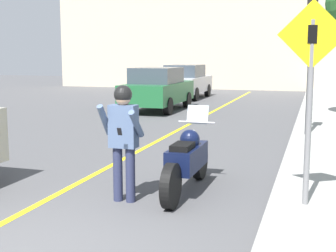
{
  "coord_description": "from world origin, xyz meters",
  "views": [
    {
      "loc": [
        3.18,
        -3.91,
        2.14
      ],
      "look_at": [
        0.91,
        3.21,
        1.01
      ],
      "focal_mm": 50.0,
      "sensor_mm": 36.0,
      "label": 1
    }
  ],
  "objects_px": {
    "crossing_sign": "(310,84)",
    "parked_car_green": "(158,89)",
    "person_biker": "(123,131)",
    "parked_car_silver": "(186,81)",
    "traffic_light": "(311,41)",
    "motorcycle": "(187,160)"
  },
  "relations": [
    {
      "from": "crossing_sign",
      "to": "parked_car_green",
      "type": "xyz_separation_m",
      "value": [
        -5.87,
        10.85,
        -0.91
      ]
    },
    {
      "from": "person_biker",
      "to": "parked_car_silver",
      "type": "xyz_separation_m",
      "value": [
        -3.68,
        16.6,
        -0.2
      ]
    },
    {
      "from": "parked_car_silver",
      "to": "person_biker",
      "type": "bearing_deg",
      "value": -77.5
    },
    {
      "from": "person_biker",
      "to": "traffic_light",
      "type": "relative_size",
      "value": 0.51
    },
    {
      "from": "motorcycle",
      "to": "crossing_sign",
      "type": "bearing_deg",
      "value": -13.64
    },
    {
      "from": "person_biker",
      "to": "crossing_sign",
      "type": "distance_m",
      "value": 2.68
    },
    {
      "from": "motorcycle",
      "to": "parked_car_green",
      "type": "relative_size",
      "value": 0.56
    },
    {
      "from": "motorcycle",
      "to": "person_biker",
      "type": "height_order",
      "value": "person_biker"
    },
    {
      "from": "traffic_light",
      "to": "crossing_sign",
      "type": "bearing_deg",
      "value": -88.95
    },
    {
      "from": "person_biker",
      "to": "crossing_sign",
      "type": "height_order",
      "value": "crossing_sign"
    },
    {
      "from": "parked_car_green",
      "to": "person_biker",
      "type": "bearing_deg",
      "value": -73.51
    },
    {
      "from": "person_biker",
      "to": "parked_car_green",
      "type": "distance_m",
      "value": 11.65
    },
    {
      "from": "traffic_light",
      "to": "motorcycle",
      "type": "bearing_deg",
      "value": -106.89
    },
    {
      "from": "traffic_light",
      "to": "parked_car_green",
      "type": "xyz_separation_m",
      "value": [
        -5.76,
        4.82,
        -1.63
      ]
    },
    {
      "from": "person_biker",
      "to": "traffic_light",
      "type": "bearing_deg",
      "value": 68.88
    },
    {
      "from": "traffic_light",
      "to": "parked_car_green",
      "type": "height_order",
      "value": "traffic_light"
    },
    {
      "from": "person_biker",
      "to": "parked_car_green",
      "type": "relative_size",
      "value": 0.41
    },
    {
      "from": "traffic_light",
      "to": "parked_car_green",
      "type": "bearing_deg",
      "value": 140.06
    },
    {
      "from": "parked_car_green",
      "to": "parked_car_silver",
      "type": "relative_size",
      "value": 1.0
    },
    {
      "from": "crossing_sign",
      "to": "motorcycle",
      "type": "bearing_deg",
      "value": 166.36
    },
    {
      "from": "motorcycle",
      "to": "person_biker",
      "type": "distance_m",
      "value": 1.2
    },
    {
      "from": "traffic_light",
      "to": "person_biker",
      "type": "bearing_deg",
      "value": -111.12
    }
  ]
}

